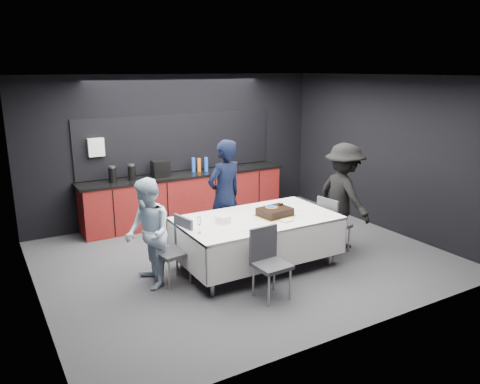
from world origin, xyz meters
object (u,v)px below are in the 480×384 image
Objects in this scene: chair_near at (268,257)px; person_center at (225,196)px; party_table at (257,226)px; cake_assembly at (275,212)px; chair_left at (177,245)px; person_left at (148,234)px; person_right at (343,196)px; champagne_flute at (199,222)px; plate_stack at (223,219)px; chair_right at (331,221)px.

person_center is at bearing 80.14° from chair_near.
cake_assembly is at bearing -15.54° from party_table.
person_center is at bearing 109.45° from cake_assembly.
chair_near is at bearing -113.25° from party_table.
person_left reaches higher than chair_left.
person_right is at bearing -2.18° from chair_left.
person_right is (1.76, -0.86, -0.04)m from person_center.
person_center is 1.68m from person_left.
person_center is (0.96, 1.07, -0.03)m from champagne_flute.
person_right is at bearing 140.74° from person_center.
champagne_flute is (-0.49, -0.25, 0.11)m from plate_stack.
chair_left is (-0.68, 0.07, -0.30)m from plate_stack.
plate_stack is (-0.54, 0.05, 0.19)m from party_table.
cake_assembly is at bearing 177.15° from chair_right.
cake_assembly is at bearing 95.21° from person_right.
plate_stack is 0.56m from champagne_flute.
person_center is (0.30, 1.73, 0.38)m from chair_near.
chair_right is 1.85m from chair_near.
cake_assembly is at bearing -8.77° from plate_stack.
chair_right is at bearing 87.50° from person_left.
person_center is at bearing 60.22° from plate_stack.
cake_assembly is at bearing 96.20° from person_center.
person_center reaches higher than party_table.
chair_near is 2.26m from person_right.
chair_right is at bearing 113.23° from person_right.
champagne_flute reaches higher than party_table.
person_center is at bearing 48.02° from champagne_flute.
chair_left reaches higher than plate_stack.
cake_assembly is 0.58× the size of chair_left.
person_right is (2.91, -0.11, 0.34)m from chair_left.
chair_near is (-1.70, -0.74, 0.00)m from chair_right.
plate_stack is 2.23m from person_right.
chair_near is (0.66, -0.67, -0.40)m from champagne_flute.
party_table is 1.70m from person_right.
person_left is at bearing 173.59° from chair_right.
chair_right is at bearing -5.43° from party_table.
chair_near is at bearing -49.23° from chair_left.
chair_left reaches higher than party_table.
chair_left is at bearing 173.81° from plate_stack.
person_center reaches higher than plate_stack.
champagne_flute is at bearing 96.14° from person_right.
chair_near is 1.80m from person_center.
chair_left is at bearing 172.42° from cake_assembly.
cake_assembly reaches higher than plate_stack.
chair_left is at bearing 120.85° from champagne_flute.
plate_stack is 0.25× the size of chair_near.
person_left is 3.30m from person_right.
person_right reaches higher than plate_stack.
person_center is (-1.40, 1.00, 0.38)m from chair_right.
cake_assembly is 2.38× the size of champagne_flute.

